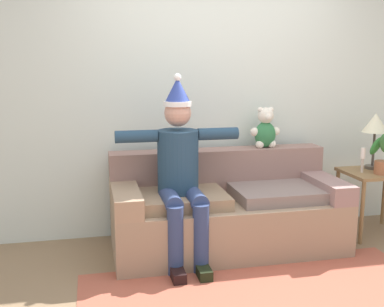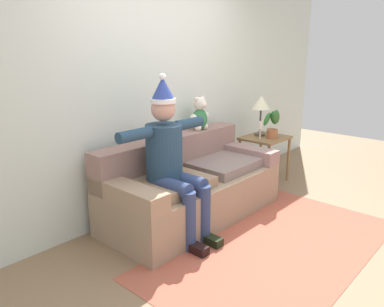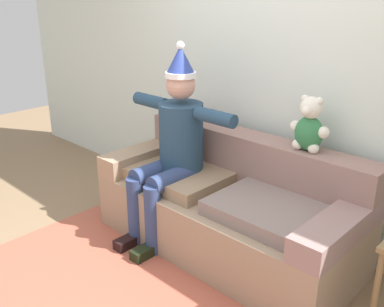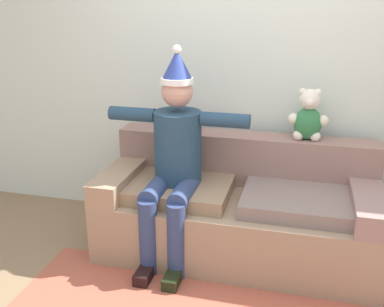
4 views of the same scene
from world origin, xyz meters
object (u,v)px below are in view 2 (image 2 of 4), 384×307
Objects in this scene: couch at (191,186)px; teddy_bear at (200,115)px; table_lamp at (261,104)px; potted_plant at (272,125)px; side_table at (265,144)px; candle_tall at (260,128)px; person_seated at (171,158)px.

teddy_bear is (0.45, 0.27, 0.67)m from couch.
couch is at bearing -176.14° from table_lamp.
potted_plant is at bearing -20.43° from teddy_bear.
potted_plant is (1.45, -0.10, 0.46)m from couch.
candle_tall is (-0.16, -0.02, 0.24)m from side_table.
teddy_bear is 0.93m from candle_tall.
table_lamp is 0.32m from potted_plant.
couch is 3.24× the size of side_table.
person_seated reaches higher than side_table.
candle_tall is at bearing -0.87° from couch.
table_lamp is (0.02, 0.10, 0.51)m from side_table.
teddy_bear is 1.15m from side_table.
couch is at bearing -179.99° from side_table.
candle_tall is (-0.19, -0.12, -0.27)m from table_lamp.
couch is at bearing 175.89° from potted_plant.
candle_tall is (-0.15, 0.08, -0.03)m from potted_plant.
person_seated is 1.02m from teddy_bear.
person_seated is 1.96m from table_lamp.
candle_tall reaches higher than couch.
table_lamp is at bearing 7.77° from person_seated.
couch is 1.52m from potted_plant.
potted_plant is (-0.04, -0.20, -0.24)m from table_lamp.
person_seated is 3.89× the size of potted_plant.
couch is 8.59× the size of candle_tall.
couch is 3.72× the size of table_lamp.
teddy_bear is at bearing 25.65° from person_seated.
teddy_bear is at bearing 170.87° from table_lamp.
table_lamp is at bearing -9.13° from teddy_bear.
person_seated is 2.49× the size of side_table.
potted_plant is at bearing 1.78° from person_seated.
side_table is at bearing -102.80° from table_lamp.
table_lamp reaches higher than candle_tall.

